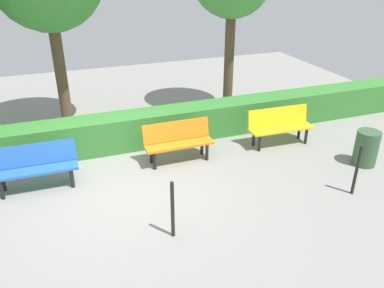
% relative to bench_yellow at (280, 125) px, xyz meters
% --- Properties ---
extents(ground_plane, '(18.08, 18.08, 0.00)m').
position_rel_bench_yellow_xyz_m(ground_plane, '(3.80, 0.67, -0.48)').
color(ground_plane, gray).
extents(bench_yellow, '(1.54, 0.51, 0.86)m').
position_rel_bench_yellow_xyz_m(bench_yellow, '(0.00, 0.00, 0.00)').
color(bench_yellow, yellow).
rests_on(bench_yellow, ground_plane).
extents(bench_orange, '(1.47, 0.47, 0.86)m').
position_rel_bench_yellow_xyz_m(bench_orange, '(2.49, -0.03, -0.00)').
color(bench_orange, orange).
rests_on(bench_orange, ground_plane).
extents(bench_blue, '(1.55, 0.50, 0.86)m').
position_rel_bench_yellow_xyz_m(bench_blue, '(5.37, 0.08, 0.00)').
color(bench_blue, blue).
rests_on(bench_blue, ground_plane).
extents(hedge_row, '(14.08, 0.70, 0.79)m').
position_rel_bench_yellow_xyz_m(hedge_row, '(2.59, -1.06, -0.09)').
color(hedge_row, '#387F33').
rests_on(hedge_row, ground_plane).
extents(railing_post_near, '(0.06, 0.06, 1.00)m').
position_rel_bench_yellow_xyz_m(railing_post_near, '(-0.16, 2.36, 0.02)').
color(railing_post_near, black).
rests_on(railing_post_near, ground_plane).
extents(railing_post_mid, '(0.06, 0.06, 1.00)m').
position_rel_bench_yellow_xyz_m(railing_post_mid, '(3.37, 2.36, 0.02)').
color(railing_post_mid, black).
rests_on(railing_post_mid, ground_plane).
extents(trash_bin, '(0.48, 0.48, 0.76)m').
position_rel_bench_yellow_xyz_m(trash_bin, '(-1.18, 1.52, -0.10)').
color(trash_bin, '#385938').
rests_on(trash_bin, ground_plane).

